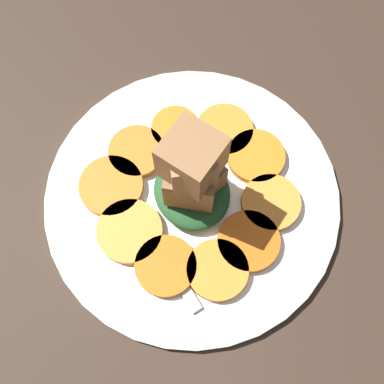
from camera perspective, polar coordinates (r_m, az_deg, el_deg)
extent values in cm
cube|color=#38281E|center=(52.01, 0.00, -1.20)|extent=(120.00, 120.00, 2.00)
cylinder|color=beige|center=(50.60, 0.00, -0.64)|extent=(30.82, 30.82, 1.00)
cylinder|color=white|center=(50.55, 0.00, -0.62)|extent=(24.65, 24.65, 1.00)
cylinder|color=orange|center=(48.74, -7.39, -4.65)|extent=(6.64, 6.64, 0.95)
cylinder|color=orange|center=(47.56, -3.12, -8.75)|extent=(6.08, 6.08, 0.95)
cylinder|color=orange|center=(47.48, 3.04, -9.22)|extent=(6.08, 6.08, 0.95)
cylinder|color=orange|center=(48.39, 6.71, -5.82)|extent=(6.25, 6.25, 0.95)
cylinder|color=orange|center=(49.92, 9.33, -1.27)|extent=(6.06, 6.06, 0.95)
cylinder|color=orange|center=(51.67, 7.59, 4.18)|extent=(6.14, 6.14, 0.95)
cylinder|color=orange|center=(52.74, 3.87, 7.31)|extent=(6.18, 6.18, 0.95)
cylinder|color=orange|center=(52.73, -1.96, 7.49)|extent=(5.29, 5.29, 0.95)
cylinder|color=orange|center=(51.80, -6.59, 4.76)|extent=(5.99, 5.99, 0.95)
cylinder|color=orange|center=(50.59, -9.56, 0.67)|extent=(6.66, 6.66, 0.95)
ellipsoid|color=#235128|center=(48.92, 0.00, 0.08)|extent=(8.49, 7.64, 2.39)
cube|color=olive|center=(46.45, 1.03, 2.18)|extent=(4.46, 4.46, 3.49)
cube|color=brown|center=(45.56, 0.74, 1.52)|extent=(6.57, 6.57, 4.73)
cube|color=#9E754C|center=(42.35, 0.28, 4.06)|extent=(4.98, 4.98, 4.05)
cube|color=olive|center=(41.29, -0.20, 4.17)|extent=(6.49, 6.49, 4.72)
cube|color=#B2B2B7|center=(48.06, -3.24, -7.57)|extent=(12.51, 2.62, 0.40)
cube|color=#B2B2B7|center=(50.08, -7.25, -0.85)|extent=(1.78, 2.48, 0.40)
cube|color=#B2B2B7|center=(51.24, -9.94, 1.50)|extent=(4.91, 0.91, 0.40)
cube|color=#B2B2B7|center=(51.28, -9.29, 1.86)|extent=(4.91, 0.91, 0.40)
cube|color=#B2B2B7|center=(51.32, -8.64, 2.22)|extent=(4.91, 0.91, 0.40)
cube|color=#B2B2B7|center=(51.37, -7.99, 2.58)|extent=(4.91, 0.91, 0.40)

